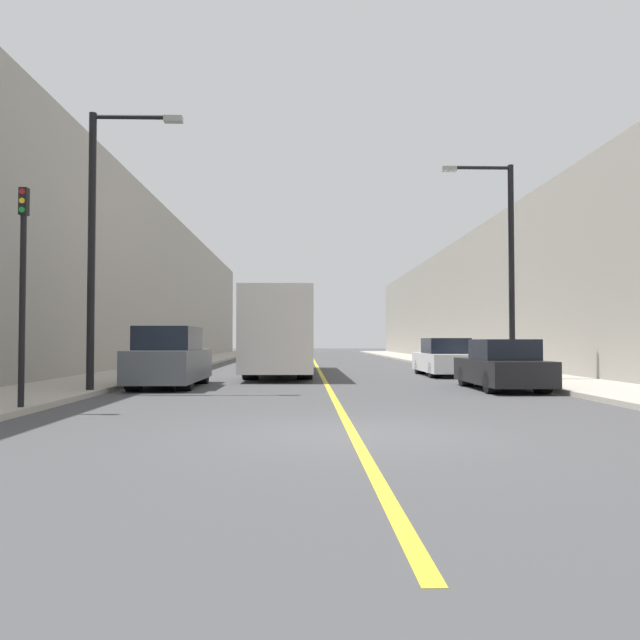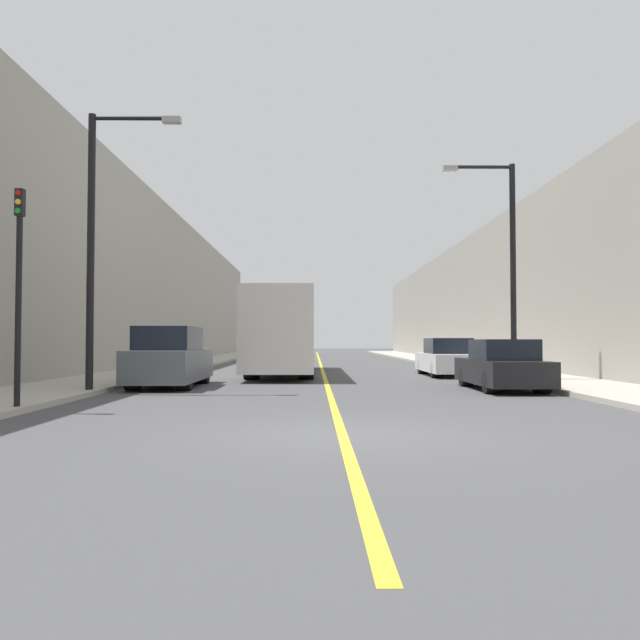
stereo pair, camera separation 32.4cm
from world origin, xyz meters
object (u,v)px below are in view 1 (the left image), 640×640
Objects in this scene: street_lamp_right at (505,256)px; traffic_light at (23,287)px; parked_suv_left at (170,359)px; bus at (281,332)px; car_right_near at (502,367)px; car_right_mid at (444,359)px; street_lamp_left at (100,231)px.

street_lamp_right is 15.48m from traffic_light.
traffic_light reaches higher than parked_suv_left.
street_lamp_right reaches higher than parked_suv_left.
parked_suv_left is 1.09× the size of traffic_light.
bus is 2.63× the size of parked_suv_left.
parked_suv_left is 11.82m from street_lamp_right.
bus is 11.17m from car_right_near.
street_lamp_right reaches higher than car_right_near.
bus reaches higher than car_right_mid.
street_lamp_left is at bearing -173.04° from car_right_near.
car_right_near is 0.94× the size of car_right_mid.
street_lamp_left reaches higher than street_lamp_right.
street_lamp_right reaches higher than car_right_mid.
traffic_light is (-11.42, -5.66, 1.84)m from car_right_near.
parked_suv_left is 7.27m from traffic_light.
bus is at bearing 66.04° from street_lamp_left.
car_right_near is 0.59× the size of street_lamp_left.
street_lamp_left is (-1.34, -2.65, 3.51)m from parked_suv_left.
parked_suv_left is at bearing -170.36° from street_lamp_right.
parked_suv_left is at bearing 172.75° from car_right_near.
traffic_light is at bearing -91.54° from street_lamp_left.
street_lamp_right reaches higher than bus.
bus is at bearing 165.82° from car_right_mid.
street_lamp_right is (11.13, 1.89, 3.50)m from parked_suv_left.
parked_suv_left is at bearing 78.15° from traffic_light.
bus is at bearing 144.60° from street_lamp_right.
car_right_mid is at bearing 30.58° from parked_suv_left.
street_lamp_right is at bearing 20.00° from street_lamp_left.
car_right_near is at bearing -7.25° from parked_suv_left.
car_right_near is 7.11m from car_right_mid.
traffic_light is (-11.34, -12.77, 1.81)m from car_right_mid.
street_lamp_left reaches higher than parked_suv_left.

